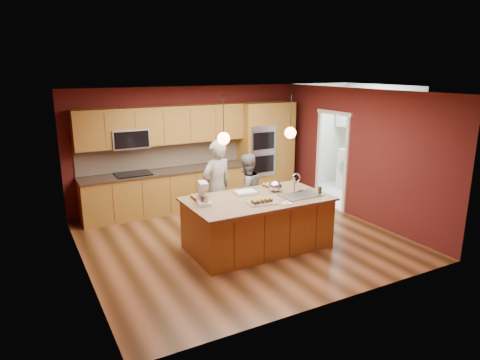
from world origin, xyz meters
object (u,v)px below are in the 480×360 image
stand_mixer (203,195)px  person_left (217,188)px  person_right (246,191)px  island (258,222)px  mixing_bowl (275,186)px

stand_mixer → person_left: bearing=66.0°
person_left → person_right: size_ratio=1.22×
island → person_left: 1.10m
island → person_right: bearing=73.2°
person_right → mixing_bowl: (0.18, -0.76, 0.27)m
person_right → mixing_bowl: 0.83m
island → stand_mixer: size_ratio=6.46×
person_left → island: bearing=96.2°
person_left → stand_mixer: size_ratio=4.71×
person_left → mixing_bowl: size_ratio=7.25×
person_left → mixing_bowl: (0.82, -0.76, 0.11)m
island → stand_mixer: bearing=174.4°
person_left → stand_mixer: person_left is taller
stand_mixer → island: bearing=7.4°
person_left → person_right: person_left is taller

